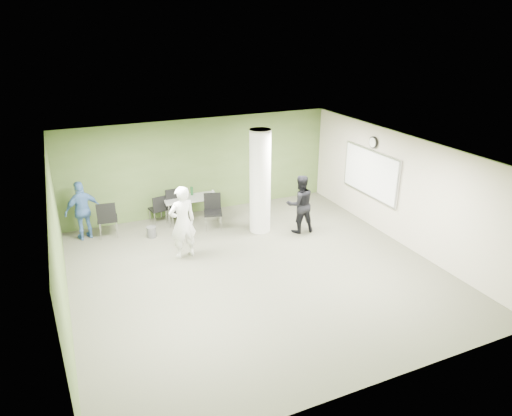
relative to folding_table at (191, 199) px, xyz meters
name	(u,v)px	position (x,y,z in m)	size (l,w,h in m)	color
floor	(256,271)	(0.51, -3.38, -0.67)	(8.00, 8.00, 0.00)	#515241
ceiling	(256,152)	(0.51, -3.38, 2.13)	(8.00, 8.00, 0.00)	white
wall_back	(201,166)	(0.51, 0.62, 0.73)	(8.00, 0.02, 2.80)	#475D2B
wall_left	(59,249)	(-3.49, -3.38, 0.73)	(0.02, 8.00, 2.80)	#475D2B
wall_right_cream	(402,190)	(4.51, -3.38, 0.73)	(0.02, 8.00, 2.80)	beige
column	(260,182)	(1.51, -1.38, 0.73)	(0.56, 0.56, 2.80)	silver
whiteboard	(370,173)	(4.43, -2.18, 0.83)	(0.05, 2.30, 1.30)	silver
wall_clock	(373,142)	(4.43, -2.18, 1.68)	(0.06, 0.32, 0.32)	black
folding_table	(191,199)	(0.00, 0.00, 0.00)	(1.55, 0.76, 0.97)	gray
wastebasket	(152,232)	(-1.30, -0.61, -0.52)	(0.25, 0.25, 0.29)	#4C4C4C
chair_back_left	(107,217)	(-2.34, -0.17, -0.08)	(0.55, 0.55, 1.01)	black
chair_back_right	(158,207)	(-0.91, 0.20, -0.18)	(0.49, 0.49, 0.84)	black
chair_table_left	(176,204)	(-0.47, -0.03, -0.08)	(0.53, 0.53, 1.00)	black
chair_table_right	(213,208)	(0.40, -0.68, -0.10)	(0.60, 0.60, 0.97)	black
woman_white	(183,222)	(-0.79, -2.01, 0.23)	(0.66, 0.43, 1.80)	white
man_black	(300,204)	(2.46, -1.87, 0.13)	(0.78, 0.61, 1.60)	black
man_blue	(83,210)	(-2.89, 0.02, 0.12)	(0.92, 0.38, 1.58)	#466FAE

